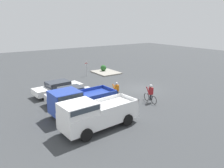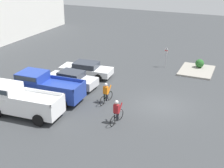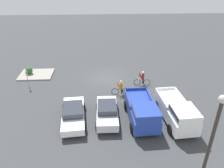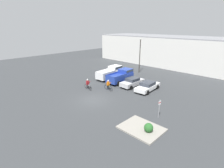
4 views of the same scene
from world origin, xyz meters
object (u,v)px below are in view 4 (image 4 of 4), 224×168
Objects in this scene: sedan_0 at (132,82)px; cyclist_0 at (108,85)px; cyclist_1 at (88,84)px; fire_lane_sign at (159,107)px; sedan_1 at (148,86)px; shrub at (149,128)px; pickup_truck_0 at (111,72)px; pickup_truck_1 at (121,76)px; lamppost at (140,53)px.

cyclist_0 reaches higher than sedan_0.
cyclist_1 is 0.88× the size of fire_lane_sign.
shrub is at bearing -56.12° from sedan_1.
sedan_0 is (5.63, -0.84, -0.40)m from pickup_truck_0.
shrub is (14.62, -9.97, -0.55)m from pickup_truck_0.
sedan_1 is (5.62, -0.46, -0.41)m from pickup_truck_1.
sedan_1 is 0.71× the size of lamppost.
sedan_1 is (2.80, 0.10, -0.03)m from sedan_0.
pickup_truck_1 is at bearing 140.64° from shrub.
sedan_1 is at bearing -5.02° from pickup_truck_0.
shrub is (13.41, -17.02, -3.47)m from lamppost.
sedan_0 is 12.82m from shrub.
cyclist_0 is at bearing -48.94° from pickup_truck_0.
cyclist_0 reaches higher than shrub.
pickup_truck_0 reaches higher than cyclist_1.
fire_lane_sign is at bearing -30.61° from pickup_truck_1.
lamppost reaches higher than shrub.
sedan_0 is 0.89× the size of sedan_1.
lamppost is 8.29× the size of shrub.
pickup_truck_1 is 2.55× the size of fire_lane_sign.
pickup_truck_0 is 1.27× the size of sedan_0.
pickup_truck_0 is 2.82m from pickup_truck_1.
shrub is (0.82, -3.19, -0.67)m from fire_lane_sign.
cyclist_0 reaches higher than sedan_1.
cyclist_0 is 0.27× the size of lamppost.
lamppost reaches higher than pickup_truck_0.
sedan_1 reaches higher than shrub.
lamppost is (-12.59, 13.83, 2.80)m from fire_lane_sign.
pickup_truck_0 is at bearing 131.06° from cyclist_0.
sedan_1 is 9.02m from cyclist_1.
cyclist_0 is at bearing -137.21° from sedan_1.
fire_lane_sign is at bearing -26.18° from pickup_truck_0.
sedan_0 is 2.14× the size of fire_lane_sign.
pickup_truck_0 reaches higher than pickup_truck_1.
pickup_truck_0 is 6.62× the size of shrub.
pickup_truck_0 is 8.47m from sedan_1.
sedan_0 is 0.63× the size of lamppost.
cyclist_1 is at bearing -100.58° from pickup_truck_1.
lamppost reaches higher than fire_lane_sign.
fire_lane_sign reaches higher than cyclist_1.
shrub is (9.00, -9.13, -0.15)m from sedan_0.
sedan_0 is (2.82, -0.55, -0.37)m from pickup_truck_1.
cyclist_1 reaches higher than shrub.
pickup_truck_0 is 2.71× the size of fire_lane_sign.
pickup_truck_0 is at bearing 145.71° from shrub.
cyclist_1 is (-2.50, -1.93, 0.03)m from cyclist_0.
cyclist_0 is 0.91× the size of fire_lane_sign.
lamppost is at bearing 91.68° from cyclist_1.
cyclist_0 is 12.55m from lamppost.
lamppost is at bearing 119.22° from sedan_0.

